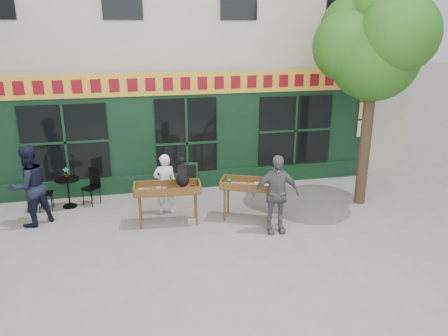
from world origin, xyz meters
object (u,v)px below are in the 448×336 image
(book_cart_center, at_px, (167,191))
(woman, at_px, (165,184))
(book_cart_right, at_px, (253,187))
(man_left, at_px, (29,186))
(bistro_table, at_px, (68,187))
(man_right, at_px, (276,194))
(dog, at_px, (182,171))

(book_cart_center, relative_size, woman, 1.01)
(book_cart_right, bearing_deg, man_left, -165.35)
(woman, xyz_separation_m, man_left, (-3.10, -0.02, 0.20))
(woman, height_order, man_left, man_left)
(bistro_table, bearing_deg, book_cart_right, -21.40)
(man_right, distance_m, bistro_table, 5.34)
(dog, relative_size, man_right, 0.33)
(man_right, relative_size, bistro_table, 2.38)
(man_left, bearing_deg, woman, 141.83)
(dog, relative_size, bistro_table, 0.79)
(dog, distance_m, man_left, 3.53)
(bistro_table, height_order, man_left, man_left)
(dog, distance_m, bistro_table, 3.26)
(dog, height_order, man_right, man_right)
(man_right, relative_size, man_left, 0.95)
(man_right, distance_m, man_left, 5.64)
(dog, xyz_separation_m, bistro_table, (-2.75, 1.58, -0.75))
(man_left, bearing_deg, man_right, 125.25)
(dog, relative_size, woman, 0.39)
(man_right, bearing_deg, bistro_table, 156.12)
(woman, relative_size, book_cart_right, 0.94)
(woman, xyz_separation_m, book_cart_right, (2.01, -0.85, 0.06))
(book_cart_center, height_order, man_left, man_left)
(dog, distance_m, man_right, 2.19)
(book_cart_center, xyz_separation_m, dog, (0.35, -0.05, 0.47))
(book_cart_center, distance_m, dog, 0.59)
(woman, height_order, man_right, man_right)
(book_cart_right, xyz_separation_m, man_right, (0.30, -0.75, 0.08))
(book_cart_center, height_order, bistro_table, book_cart_center)
(dog, distance_m, woman, 0.95)
(dog, bearing_deg, woman, 120.52)
(dog, bearing_deg, man_left, 172.77)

